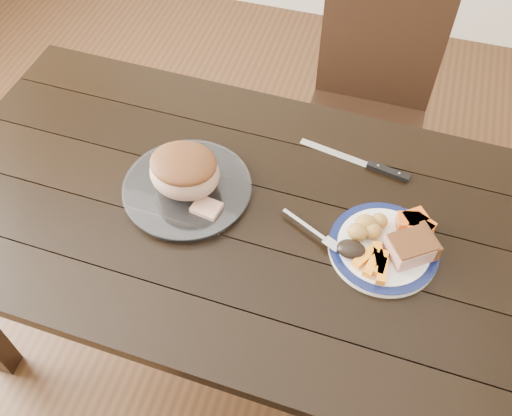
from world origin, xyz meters
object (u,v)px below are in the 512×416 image
(fork, at_px, (315,233))
(chair_far, at_px, (367,106))
(roast_joint, at_px, (185,173))
(carving_knife, at_px, (374,167))
(dinner_plate, at_px, (383,248))
(serving_platter, at_px, (187,190))
(pork_slice, at_px, (411,248))
(dining_table, at_px, (230,227))

(fork, bearing_deg, chair_far, 113.27)
(roast_joint, height_order, carving_knife, roast_joint)
(dinner_plate, relative_size, roast_joint, 1.47)
(serving_platter, bearing_deg, dinner_plate, -3.81)
(serving_platter, height_order, roast_joint, roast_joint)
(pork_slice, height_order, roast_joint, roast_joint)
(dinner_plate, bearing_deg, fork, -176.27)
(dinner_plate, height_order, fork, fork)
(pork_slice, distance_m, roast_joint, 0.59)
(chair_far, bearing_deg, fork, 87.66)
(chair_far, bearing_deg, serving_platter, 61.75)
(serving_platter, bearing_deg, roast_joint, -45.00)
(dinner_plate, xyz_separation_m, pork_slice, (0.06, -0.01, 0.04))
(carving_knife, bearing_deg, chair_far, 108.83)
(pork_slice, xyz_separation_m, fork, (-0.23, -0.01, -0.02))
(dining_table, distance_m, pork_slice, 0.49)
(serving_platter, relative_size, carving_knife, 1.04)
(chair_far, height_order, dinner_plate, chair_far)
(dining_table, xyz_separation_m, chair_far, (0.27, 0.74, -0.13))
(dining_table, relative_size, serving_platter, 4.91)
(serving_platter, bearing_deg, chair_far, 61.45)
(dining_table, height_order, pork_slice, pork_slice)
(fork, bearing_deg, serving_platter, -161.46)
(chair_far, height_order, carving_knife, chair_far)
(dining_table, distance_m, roast_joint, 0.21)
(serving_platter, xyz_separation_m, carving_knife, (0.46, 0.22, -0.00))
(pork_slice, height_order, fork, pork_slice)
(chair_far, relative_size, carving_knife, 2.92)
(chair_far, distance_m, pork_slice, 0.83)
(dinner_plate, xyz_separation_m, fork, (-0.17, -0.01, 0.01))
(dining_table, bearing_deg, fork, -7.07)
(serving_platter, height_order, pork_slice, pork_slice)
(chair_far, xyz_separation_m, roast_joint, (-0.39, -0.72, 0.30))
(roast_joint, bearing_deg, chair_far, 61.45)
(dinner_plate, xyz_separation_m, roast_joint, (-0.53, 0.04, 0.07))
(chair_far, distance_m, fork, 0.81)
(serving_platter, bearing_deg, fork, -7.37)
(dining_table, height_order, roast_joint, roast_joint)
(pork_slice, distance_m, carving_knife, 0.30)
(chair_far, bearing_deg, dining_table, 70.12)
(fork, xyz_separation_m, roast_joint, (-0.36, 0.05, 0.06))
(pork_slice, distance_m, fork, 0.23)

